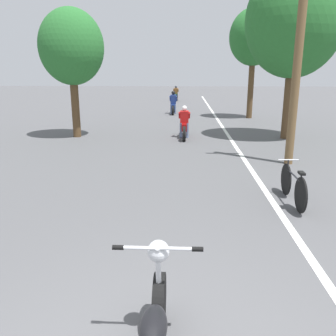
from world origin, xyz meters
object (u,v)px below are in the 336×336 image
Objects in this scene: roadside_tree_right_far at (254,38)px; motorcycle_rider_lead at (184,126)px; roadside_tree_left at (71,48)px; utility_pole at (299,46)px; motorcycle_rider_mid at (173,105)px; bicycle_parked at (293,186)px; motorcycle_rider_far at (176,95)px; roadside_tree_right_near at (295,21)px.

roadside_tree_right_far is 8.41m from motorcycle_rider_lead.
utility_pole is at bearing -28.30° from roadside_tree_left.
utility_pole is at bearing -72.78° from motorcycle_rider_mid.
roadside_tree_left is 2.89× the size of bicycle_parked.
roadside_tree_right_far reaches higher than motorcycle_rider_mid.
motorcycle_rider_far is at bearing 90.34° from motorcycle_rider_mid.
roadside_tree_left is (-8.27, -6.40, -0.87)m from roadside_tree_right_far.
motorcycle_rider_far is at bearing 105.16° from roadside_tree_right_near.
motorcycle_rider_far is (3.72, 18.04, -3.04)m from roadside_tree_left.
motorcycle_rider_lead is at bearing 107.12° from bicycle_parked.
roadside_tree_right_near is 5.74m from motorcycle_rider_lead.
roadside_tree_right_far is at bearing 86.44° from utility_pole.
motorcycle_rider_mid is at bearing -89.66° from motorcycle_rider_far.
roadside_tree_right_far is 3.43× the size of bicycle_parked.
roadside_tree_right_far is at bearing 37.74° from roadside_tree_left.
roadside_tree_right_far is (-0.34, 6.38, -0.07)m from roadside_tree_right_near.
motorcycle_rider_mid is 9.77m from motorcycle_rider_far.
roadside_tree_right_near is at bearing 76.10° from bicycle_parked.
utility_pole is 13.25m from motorcycle_rider_mid.
utility_pole is at bearing -80.03° from motorcycle_rider_far.
bicycle_parked is at bearing -83.18° from motorcycle_rider_far.
roadside_tree_right_far is 3.08× the size of motorcycle_rider_mid.
motorcycle_rider_lead is 7.74m from bicycle_parked.
roadside_tree_right_far is 2.83× the size of motorcycle_rider_lead.
motorcycle_rider_lead is 18.06m from motorcycle_rider_far.
roadside_tree_right_far reaches higher than motorcycle_rider_far.
roadside_tree_right_far is 2.85× the size of motorcycle_rider_far.
roadside_tree_right_far reaches higher than motorcycle_rider_lead.
motorcycle_rider_far is (-3.89, 22.14, -2.83)m from utility_pole.
roadside_tree_left reaches higher than motorcycle_rider_mid.
bicycle_parked is (-0.85, -3.31, -2.96)m from utility_pole.
roadside_tree_right_far is at bearing -68.67° from motorcycle_rider_far.
motorcycle_rider_far is (-0.76, 18.04, 0.01)m from motorcycle_rider_lead.
utility_pole is 8.65m from roadside_tree_left.
roadside_tree_left is at bearing 179.92° from motorcycle_rider_lead.
roadside_tree_left is at bearing -142.26° from roadside_tree_right_far.
utility_pole is 4.39m from roadside_tree_right_near.
roadside_tree_right_near is at bearing -74.84° from motorcycle_rider_far.
roadside_tree_right_near is 3.13× the size of motorcycle_rider_lead.
utility_pole reaches higher than roadside_tree_left.
utility_pole is 3.08× the size of motorcycle_rider_far.
motorcycle_rider_lead is (-4.12, -0.03, -4.00)m from roadside_tree_right_near.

